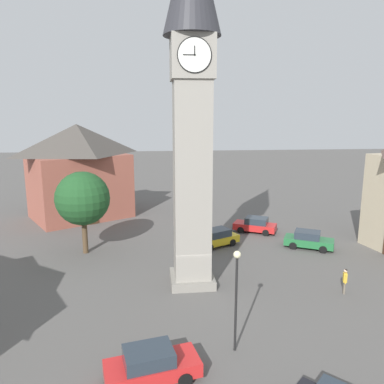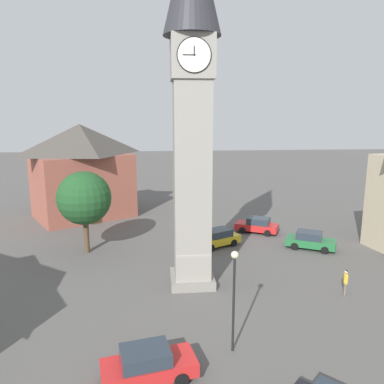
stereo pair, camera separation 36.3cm
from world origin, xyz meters
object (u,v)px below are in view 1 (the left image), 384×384
car_silver_kerb (255,225)px  pedestrian (345,279)px  car_red_corner (151,365)px  tree (83,199)px  car_blue_kerb (309,240)px  lamp_post (236,285)px  car_black_far (216,238)px  building_corner_back (79,170)px  clock_tower (192,76)px

car_silver_kerb → pedestrian: size_ratio=2.63×
car_red_corner → tree: tree is taller
car_red_corner → tree: bearing=-71.1°
car_blue_kerb → lamp_post: size_ratio=0.86×
car_blue_kerb → car_red_corner: size_ratio=1.01×
car_black_far → building_corner_back: 18.39m
car_blue_kerb → building_corner_back: size_ratio=0.34×
clock_tower → car_black_far: bearing=-112.2°
car_black_far → building_corner_back: (13.70, -11.38, 4.60)m
pedestrian → tree: size_ratio=0.24×
car_silver_kerb → building_corner_back: (18.23, -7.87, 4.60)m
car_black_far → tree: 11.93m
car_red_corner → lamp_post: (-4.08, -1.71, 2.68)m
car_red_corner → car_silver_kerb: bearing=-117.0°
car_silver_kerb → car_black_far: bearing=37.7°
pedestrian → car_black_far: bearing=-55.5°
tree → building_corner_back: bearing=-78.3°
car_blue_kerb → car_red_corner: 20.41m
clock_tower → lamp_post: size_ratio=4.53×
car_blue_kerb → tree: tree is taller
lamp_post → building_corner_back: bearing=-65.4°
clock_tower → car_red_corner: clock_tower is taller
car_silver_kerb → building_corner_back: size_ratio=0.34×
car_silver_kerb → tree: 16.74m
car_blue_kerb → lamp_post: 16.74m
car_blue_kerb → pedestrian: 8.46m
car_blue_kerb → car_black_far: (7.91, -1.43, 0.00)m
car_red_corner → lamp_post: size_ratio=0.85×
car_red_corner → tree: size_ratio=0.63×
car_black_far → building_corner_back: size_ratio=0.34×
car_blue_kerb → car_silver_kerb: (3.38, -4.93, 0.00)m
tree → car_red_corner: bearing=108.9°
building_corner_back → car_red_corner: bearing=105.9°
pedestrian → car_silver_kerb: bearing=-80.6°
tree → building_corner_back: 12.10m
car_black_far → car_silver_kerb: bearing=-142.3°
car_red_corner → building_corner_back: (7.97, -27.99, 4.60)m
car_silver_kerb → tree: size_ratio=0.64×
clock_tower → car_silver_kerb: bearing=-125.0°
car_blue_kerb → pedestrian: (1.18, 8.37, 0.25)m
car_black_far → pedestrian: size_ratio=2.63×
tree → lamp_post: (-9.59, 14.45, -1.24)m
car_silver_kerb → pedestrian: bearing=99.4°
building_corner_back → lamp_post: bearing=114.6°
clock_tower → pedestrian: (-9.67, 2.61, -12.74)m
car_black_far → building_corner_back: bearing=-39.7°
car_black_far → pedestrian: bearing=124.5°
car_black_far → tree: bearing=2.3°
car_black_far → clock_tower: bearing=67.8°
building_corner_back → car_blue_kerb: bearing=149.4°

